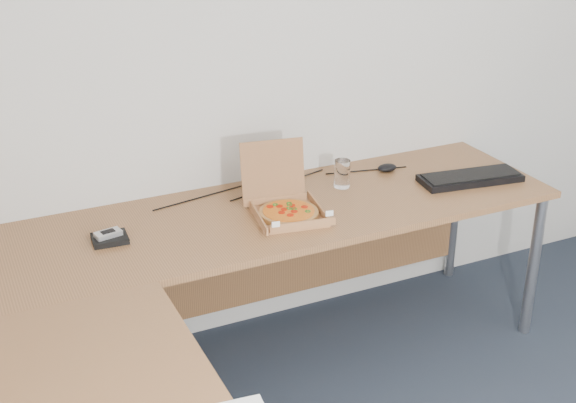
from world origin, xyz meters
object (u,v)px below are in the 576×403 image
desk (228,284)px  wallet (110,239)px  drinking_glass (342,174)px  keyboard (470,178)px  pizza_box (287,208)px

desk → wallet: wallet is taller
drinking_glass → keyboard: drinking_glass is taller
drinking_glass → keyboard: (0.55, -0.19, -0.05)m
pizza_box → drinking_glass: 0.38m
desk → pizza_box: size_ratio=8.04×
pizza_box → wallet: pizza_box is taller
drinking_glass → wallet: drinking_glass is taller
wallet → pizza_box: bearing=-2.1°
wallet → keyboard: bearing=0.6°
pizza_box → keyboard: (0.89, -0.02, -0.02)m
drinking_glass → keyboard: 0.58m
keyboard → desk: bearing=-157.2°
pizza_box → keyboard: size_ratio=0.68×
keyboard → wallet: bearing=-175.6°
desk → wallet: bearing=124.6°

